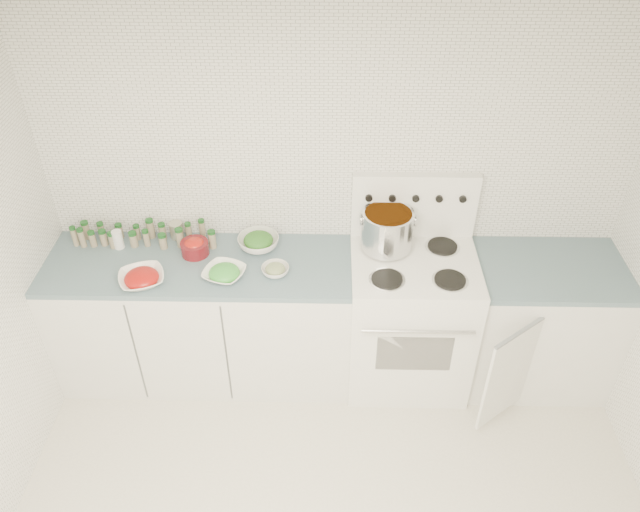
{
  "coord_description": "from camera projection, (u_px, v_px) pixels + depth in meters",
  "views": [
    {
      "loc": [
        -0.03,
        -1.73,
        3.23
      ],
      "look_at": [
        -0.09,
        1.14,
        1.0
      ],
      "focal_mm": 35.0,
      "sensor_mm": 36.0,
      "label": 1
    }
  ],
  "objects": [
    {
      "name": "bowl_pepper",
      "position": [
        195.0,
        247.0,
        3.79
      ],
      "size": [
        0.17,
        0.17,
        0.11
      ],
      "color": "#5E1015",
      "rests_on": "counter_left"
    },
    {
      "name": "counter_right",
      "position": [
        537.0,
        323.0,
        3.98
      ],
      "size": [
        0.89,
        0.87,
        0.9
      ],
      "color": "white",
      "rests_on": "ground"
    },
    {
      "name": "bowl_tomato",
      "position": [
        142.0,
        278.0,
        3.57
      ],
      "size": [
        0.33,
        0.33,
        0.09
      ],
      "color": "white",
      "rests_on": "counter_left"
    },
    {
      "name": "salt_canister",
      "position": [
        118.0,
        240.0,
        3.83
      ],
      "size": [
        0.07,
        0.07,
        0.12
      ],
      "primitive_type": "cylinder",
      "rotation": [
        0.0,
        0.0,
        -0.21
      ],
      "color": "white",
      "rests_on": "counter_left"
    },
    {
      "name": "bowl_snowpea",
      "position": [
        224.0,
        273.0,
        3.62
      ],
      "size": [
        0.3,
        0.3,
        0.08
      ],
      "color": "white",
      "rests_on": "counter_left"
    },
    {
      "name": "counter_left",
      "position": [
        206.0,
        318.0,
        4.02
      ],
      "size": [
        1.85,
        0.62,
        0.9
      ],
      "color": "white",
      "rests_on": "ground"
    },
    {
      "name": "room_walls",
      "position": [
        337.0,
        324.0,
        2.39
      ],
      "size": [
        3.54,
        3.04,
        2.52
      ],
      "color": "white",
      "rests_on": "ground"
    },
    {
      "name": "stove",
      "position": [
        409.0,
        316.0,
        3.97
      ],
      "size": [
        0.76,
        0.7,
        1.36
      ],
      "color": "white",
      "rests_on": "ground"
    },
    {
      "name": "bowl_broccoli",
      "position": [
        258.0,
        242.0,
        3.84
      ],
      "size": [
        0.29,
        0.29,
        0.1
      ],
      "color": "white",
      "rests_on": "counter_left"
    },
    {
      "name": "stock_pot",
      "position": [
        387.0,
        228.0,
        3.73
      ],
      "size": [
        0.33,
        0.31,
        0.24
      ],
      "rotation": [
        0.0,
        0.0,
        -0.25
      ],
      "color": "silver",
      "rests_on": "stove"
    },
    {
      "name": "bowl_zucchini",
      "position": [
        275.0,
        270.0,
        3.65
      ],
      "size": [
        0.17,
        0.17,
        0.07
      ],
      "color": "white",
      "rests_on": "counter_left"
    },
    {
      "name": "tin_can",
      "position": [
        176.0,
        230.0,
        3.92
      ],
      "size": [
        0.1,
        0.1,
        0.11
      ],
      "primitive_type": "cylinder",
      "rotation": [
        0.0,
        0.0,
        0.19
      ],
      "color": "#B1AC96",
      "rests_on": "counter_left"
    },
    {
      "name": "spice_cluster",
      "position": [
        138.0,
        235.0,
        3.87
      ],
      "size": [
        0.9,
        0.16,
        0.14
      ],
      "color": "gray",
      "rests_on": "counter_left"
    }
  ]
}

